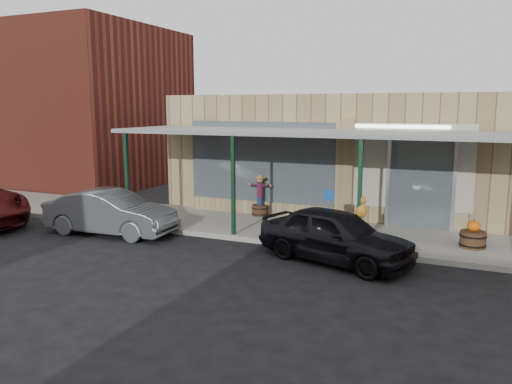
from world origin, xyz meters
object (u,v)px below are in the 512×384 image
at_px(parked_sedan, 335,235).
at_px(car_grey, 110,212).
at_px(barrel_scarecrow, 260,202).
at_px(handicap_sign, 329,208).
at_px(barrel_pumpkin, 473,237).

relative_size(parked_sedan, car_grey, 1.05).
distance_m(barrel_scarecrow, parked_sedan, 4.97).
bearing_deg(handicap_sign, barrel_scarecrow, 126.39).
height_order(handicap_sign, car_grey, handicap_sign).
xyz_separation_m(barrel_pumpkin, car_grey, (-9.99, -2.18, 0.24)).
relative_size(barrel_pumpkin, parked_sedan, 0.18).
xyz_separation_m(handicap_sign, parked_sedan, (0.56, -1.41, -0.37)).
xyz_separation_m(barrel_pumpkin, handicap_sign, (-3.69, -0.73, 0.62)).
distance_m(parked_sedan, car_grey, 6.87).
distance_m(handicap_sign, car_grey, 6.48).
bearing_deg(car_grey, barrel_scarecrow, -46.75).
relative_size(barrel_pumpkin, handicap_sign, 0.55).
relative_size(handicap_sign, car_grey, 0.35).
height_order(handicap_sign, parked_sedan, parked_sedan).
xyz_separation_m(parked_sedan, car_grey, (-6.87, -0.05, -0.01)).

